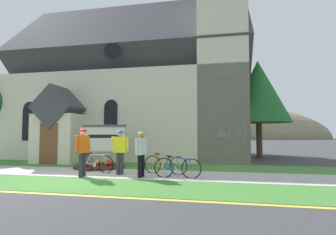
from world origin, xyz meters
The scene contains 15 objects.
ground centered at (0.00, 4.00, 0.00)m, with size 140.00×140.00×0.00m, color #3D3D3F.
sidewalk_slab centered at (-0.81, 1.60, 0.01)m, with size 32.00×2.37×0.01m, color #B7B5AD.
grass_verge centered at (-0.81, -0.76, 0.00)m, with size 32.00×2.34×0.01m, color #427F33.
church_lawn centered at (-0.81, 4.07, 0.00)m, with size 24.00×2.57×0.01m, color #427F33.
church_building centered at (-0.41, 9.36, 4.64)m, with size 15.32×10.33×13.47m.
church_sign centered at (-0.30, 3.45, 1.30)m, with size 2.14×0.24×1.99m.
flower_bed centered at (-0.32, 2.99, 0.08)m, with size 2.28×2.28×0.34m.
bicycle_orange centered at (3.62, 1.02, 0.37)m, with size 1.70×0.08×0.80m.
bicycle_black centered at (0.18, 1.68, 0.38)m, with size 1.69×0.49×0.80m.
bicycle_white centered at (3.02, 1.79, 0.37)m, with size 1.77×0.34×0.81m.
cyclist_in_white_jersey centered at (2.34, 0.85, 0.95)m, with size 0.29×0.66×1.63m.
cyclist_in_yellow_jersey centered at (1.37, 1.29, 0.99)m, with size 0.67×0.29×1.69m.
cyclist_in_orange_jersey centered at (0.25, 0.49, 1.04)m, with size 0.31×0.76×1.75m.
roadside_conifer centered at (7.60, 9.76, 4.31)m, with size 4.12×4.12×6.38m.
distant_hill centered at (-10.03, 75.80, 0.00)m, with size 92.64×42.86×24.23m, color #847A5B.
Camera 1 is at (5.16, -8.28, 1.58)m, focal length 28.18 mm.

